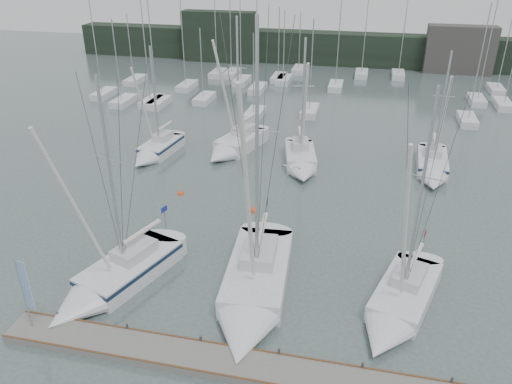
{
  "coord_description": "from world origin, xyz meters",
  "views": [
    {
      "loc": [
        4.91,
        -21.94,
        18.45
      ],
      "look_at": [
        -1.2,
        5.0,
        4.41
      ],
      "focal_mm": 35.0,
      "sensor_mm": 36.0,
      "label": 1
    }
  ],
  "objects_px": {
    "buoy_a": "(254,211)",
    "buoy_c": "(181,194)",
    "sailboat_mid_a": "(155,151)",
    "sailboat_near_center": "(252,298)",
    "dock_banner": "(25,288)",
    "sailboat_near_left": "(108,283)",
    "sailboat_near_right": "(396,311)",
    "sailboat_mid_b": "(233,147)",
    "sailboat_mid_c": "(301,163)",
    "sailboat_mid_d": "(432,169)"
  },
  "relations": [
    {
      "from": "sailboat_mid_b",
      "to": "dock_banner",
      "type": "height_order",
      "value": "sailboat_mid_b"
    },
    {
      "from": "sailboat_near_center",
      "to": "buoy_a",
      "type": "xyz_separation_m",
      "value": [
        -2.38,
        10.84,
        -0.6
      ]
    },
    {
      "from": "sailboat_near_left",
      "to": "sailboat_mid_b",
      "type": "xyz_separation_m",
      "value": [
        1.49,
        22.08,
        0.04
      ]
    },
    {
      "from": "sailboat_near_center",
      "to": "buoy_a",
      "type": "relative_size",
      "value": 26.57
    },
    {
      "from": "sailboat_mid_a",
      "to": "sailboat_mid_b",
      "type": "height_order",
      "value": "sailboat_mid_b"
    },
    {
      "from": "sailboat_mid_a",
      "to": "buoy_c",
      "type": "bearing_deg",
      "value": -46.0
    },
    {
      "from": "sailboat_near_left",
      "to": "sailboat_near_right",
      "type": "bearing_deg",
      "value": 23.3
    },
    {
      "from": "sailboat_mid_b",
      "to": "buoy_a",
      "type": "bearing_deg",
      "value": -49.77
    },
    {
      "from": "sailboat_mid_c",
      "to": "sailboat_mid_d",
      "type": "relative_size",
      "value": 1.07
    },
    {
      "from": "sailboat_near_left",
      "to": "dock_banner",
      "type": "relative_size",
      "value": 3.13
    },
    {
      "from": "buoy_c",
      "to": "sailboat_mid_a",
      "type": "bearing_deg",
      "value": 126.93
    },
    {
      "from": "sailboat_near_center",
      "to": "sailboat_near_left",
      "type": "bearing_deg",
      "value": 179.14
    },
    {
      "from": "dock_banner",
      "to": "sailboat_mid_a",
      "type": "bearing_deg",
      "value": 111.77
    },
    {
      "from": "sailboat_near_left",
      "to": "sailboat_mid_c",
      "type": "relative_size",
      "value": 1.11
    },
    {
      "from": "sailboat_near_center",
      "to": "sailboat_near_right",
      "type": "bearing_deg",
      "value": 1.41
    },
    {
      "from": "buoy_a",
      "to": "dock_banner",
      "type": "relative_size",
      "value": 0.15
    },
    {
      "from": "sailboat_near_center",
      "to": "sailboat_mid_b",
      "type": "distance_m",
      "value": 22.65
    },
    {
      "from": "sailboat_near_left",
      "to": "sailboat_near_right",
      "type": "distance_m",
      "value": 16.32
    },
    {
      "from": "sailboat_mid_c",
      "to": "buoy_a",
      "type": "distance_m",
      "value": 8.76
    },
    {
      "from": "buoy_a",
      "to": "sailboat_near_center",
      "type": "bearing_deg",
      "value": -77.62
    },
    {
      "from": "sailboat_mid_a",
      "to": "sailboat_mid_c",
      "type": "height_order",
      "value": "sailboat_mid_c"
    },
    {
      "from": "sailboat_near_left",
      "to": "sailboat_near_center",
      "type": "distance_m",
      "value": 8.46
    },
    {
      "from": "sailboat_near_left",
      "to": "sailboat_mid_b",
      "type": "relative_size",
      "value": 1.01
    },
    {
      "from": "dock_banner",
      "to": "sailboat_near_right",
      "type": "bearing_deg",
      "value": 29.94
    },
    {
      "from": "sailboat_mid_a",
      "to": "sailboat_mid_b",
      "type": "distance_m",
      "value": 7.38
    },
    {
      "from": "dock_banner",
      "to": "buoy_c",
      "type": "bearing_deg",
      "value": 97.89
    },
    {
      "from": "buoy_a",
      "to": "sailboat_mid_c",
      "type": "bearing_deg",
      "value": 74.14
    },
    {
      "from": "sailboat_mid_a",
      "to": "sailboat_mid_d",
      "type": "height_order",
      "value": "sailboat_mid_d"
    },
    {
      "from": "sailboat_mid_b",
      "to": "sailboat_near_right",
      "type": "bearing_deg",
      "value": -37.44
    },
    {
      "from": "sailboat_mid_c",
      "to": "sailboat_mid_d",
      "type": "distance_m",
      "value": 11.43
    },
    {
      "from": "sailboat_near_right",
      "to": "dock_banner",
      "type": "relative_size",
      "value": 3.13
    },
    {
      "from": "sailboat_near_left",
      "to": "sailboat_near_center",
      "type": "height_order",
      "value": "sailboat_near_center"
    },
    {
      "from": "sailboat_near_center",
      "to": "buoy_c",
      "type": "height_order",
      "value": "sailboat_near_center"
    },
    {
      "from": "sailboat_near_center",
      "to": "sailboat_mid_a",
      "type": "distance_m",
      "value": 23.51
    },
    {
      "from": "sailboat_near_center",
      "to": "sailboat_mid_d",
      "type": "bearing_deg",
      "value": 56.77
    },
    {
      "from": "sailboat_mid_a",
      "to": "dock_banner",
      "type": "height_order",
      "value": "sailboat_mid_a"
    },
    {
      "from": "buoy_a",
      "to": "dock_banner",
      "type": "distance_m",
      "value": 17.66
    },
    {
      "from": "sailboat_mid_c",
      "to": "sailboat_mid_d",
      "type": "height_order",
      "value": "sailboat_mid_c"
    },
    {
      "from": "buoy_a",
      "to": "buoy_c",
      "type": "relative_size",
      "value": 1.2
    },
    {
      "from": "sailboat_mid_c",
      "to": "dock_banner",
      "type": "height_order",
      "value": "sailboat_mid_c"
    },
    {
      "from": "buoy_a",
      "to": "buoy_c",
      "type": "xyz_separation_m",
      "value": [
        -6.44,
        1.44,
        0.0
      ]
    },
    {
      "from": "sailboat_mid_a",
      "to": "dock_banner",
      "type": "relative_size",
      "value": 2.54
    },
    {
      "from": "sailboat_mid_a",
      "to": "buoy_c",
      "type": "height_order",
      "value": "sailboat_mid_a"
    },
    {
      "from": "buoy_c",
      "to": "sailboat_near_center",
      "type": "bearing_deg",
      "value": -54.29
    },
    {
      "from": "sailboat_mid_a",
      "to": "buoy_c",
      "type": "xyz_separation_m",
      "value": [
        5.05,
        -6.71,
        -0.58
      ]
    },
    {
      "from": "dock_banner",
      "to": "buoy_a",
      "type": "bearing_deg",
      "value": 75.78
    },
    {
      "from": "sailboat_mid_b",
      "to": "buoy_c",
      "type": "relative_size",
      "value": 25.65
    },
    {
      "from": "sailboat_near_right",
      "to": "sailboat_mid_b",
      "type": "relative_size",
      "value": 1.01
    },
    {
      "from": "sailboat_mid_b",
      "to": "buoy_c",
      "type": "xyz_separation_m",
      "value": [
        -1.87,
        -9.28,
        -0.64
      ]
    },
    {
      "from": "sailboat_near_right",
      "to": "buoy_a",
      "type": "bearing_deg",
      "value": 153.08
    }
  ]
}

